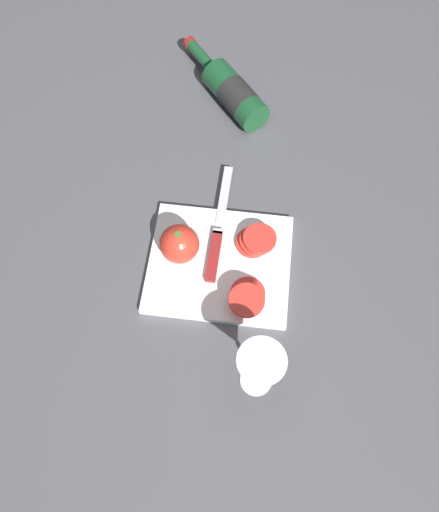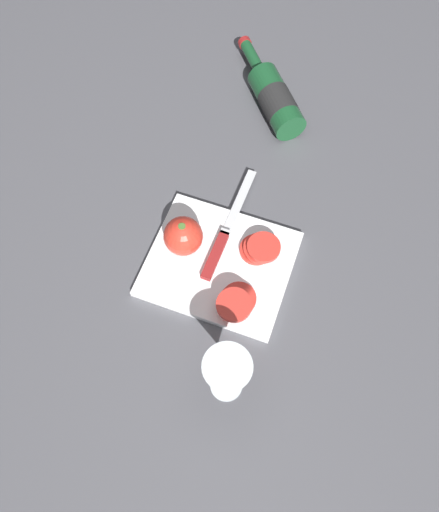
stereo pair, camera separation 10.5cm
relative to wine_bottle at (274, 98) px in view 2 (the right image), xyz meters
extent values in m
plane|color=#4C4C51|center=(0.00, -0.43, -0.04)|extent=(3.00, 3.00, 0.00)
cube|color=white|center=(0.02, -0.47, -0.03)|extent=(0.31, 0.26, 0.02)
cylinder|color=#194C28|center=(0.01, -0.01, 0.00)|extent=(0.18, 0.20, 0.08)
cone|color=#194C28|center=(-0.06, 0.07, 0.00)|extent=(0.07, 0.07, 0.08)
cylinder|color=#194C28|center=(-0.10, 0.12, 0.00)|extent=(0.08, 0.09, 0.03)
cylinder|color=maroon|center=(-0.13, 0.16, 0.00)|extent=(0.04, 0.03, 0.03)
cylinder|color=black|center=(0.02, -0.02, 0.00)|extent=(0.11, 0.11, 0.08)
cylinder|color=silver|center=(0.12, -0.70, -0.04)|extent=(0.06, 0.06, 0.00)
cylinder|color=silver|center=(0.12, -0.70, 0.00)|extent=(0.01, 0.01, 0.07)
cone|color=silver|center=(0.12, -0.70, 0.08)|extent=(0.09, 0.09, 0.08)
cone|color=beige|center=(0.12, -0.70, 0.05)|extent=(0.03, 0.03, 0.03)
sphere|color=red|center=(-0.06, -0.45, 0.02)|extent=(0.08, 0.08, 0.08)
cylinder|color=#47702D|center=(-0.06, -0.45, 0.06)|extent=(0.02, 0.02, 0.01)
cube|color=silver|center=(0.01, -0.31, -0.02)|extent=(0.02, 0.18, 0.00)
cube|color=silver|center=(0.01, -0.40, -0.02)|extent=(0.02, 0.01, 0.01)
cube|color=maroon|center=(0.01, -0.46, -0.02)|extent=(0.02, 0.12, 0.01)
cylinder|color=red|center=(0.09, -0.53, -0.02)|extent=(0.07, 0.07, 0.01)
cylinder|color=red|center=(0.09, -0.54, -0.01)|extent=(0.07, 0.07, 0.01)
cylinder|color=red|center=(0.09, -0.55, 0.00)|extent=(0.07, 0.07, 0.01)
cylinder|color=red|center=(0.09, -0.56, 0.01)|extent=(0.07, 0.07, 0.01)
cylinder|color=red|center=(0.09, -0.56, 0.02)|extent=(0.07, 0.07, 0.01)
cylinder|color=red|center=(0.09, -0.41, -0.02)|extent=(0.07, 0.07, 0.01)
cylinder|color=red|center=(0.10, -0.41, -0.01)|extent=(0.07, 0.07, 0.01)
cylinder|color=red|center=(0.10, -0.41, 0.00)|extent=(0.07, 0.07, 0.01)
camera|label=1|loc=(0.08, -0.92, 0.95)|focal=35.00mm
camera|label=2|loc=(0.18, -0.90, 0.95)|focal=35.00mm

